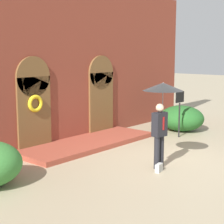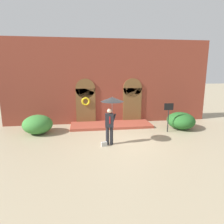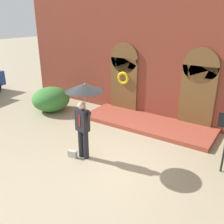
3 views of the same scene
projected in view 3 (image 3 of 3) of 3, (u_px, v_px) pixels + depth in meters
ground_plane at (102, 159)px, 7.58m from camera, size 80.00×80.00×0.00m
building_facade at (162, 54)px, 9.83m from camera, size 14.00×2.30×5.60m
person_with_umbrella at (84, 99)px, 6.97m from camera, size 1.10×1.10×2.36m
handbag at (72, 154)px, 7.66m from camera, size 0.30×0.17×0.22m
shrub_left at (51, 99)px, 11.32m from camera, size 1.68×1.68×1.08m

